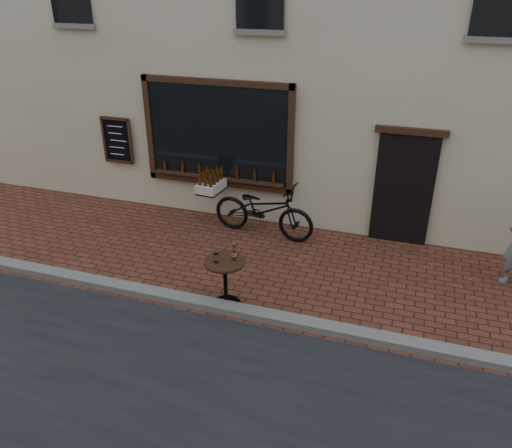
% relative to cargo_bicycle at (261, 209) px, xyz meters
% --- Properties ---
extents(ground, '(90.00, 90.00, 0.00)m').
position_rel_cargo_bicycle_xyz_m(ground, '(0.77, -2.88, -0.57)').
color(ground, '#51281A').
rests_on(ground, ground).
extents(kerb, '(90.00, 0.25, 0.12)m').
position_rel_cargo_bicycle_xyz_m(kerb, '(0.77, -2.68, -0.51)').
color(kerb, slate).
rests_on(kerb, ground).
extents(cargo_bicycle, '(2.52, 0.96, 1.20)m').
position_rel_cargo_bicycle_xyz_m(cargo_bicycle, '(0.00, 0.00, 0.00)').
color(cargo_bicycle, black).
rests_on(cargo_bicycle, ground).
extents(bistro_table, '(0.65, 0.65, 1.12)m').
position_rel_cargo_bicycle_xyz_m(bistro_table, '(0.20, -2.53, 0.02)').
color(bistro_table, black).
rests_on(bistro_table, ground).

